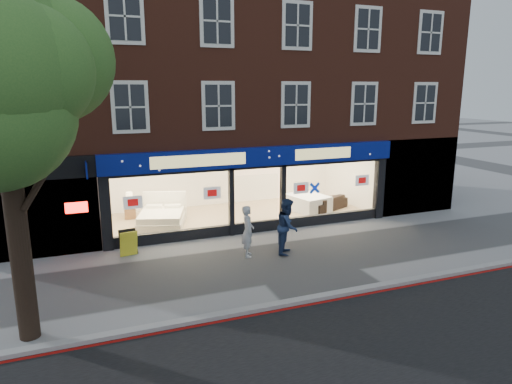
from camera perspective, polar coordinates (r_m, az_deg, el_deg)
ground at (r=15.01m, az=4.49°, el=-8.30°), size 120.00×120.00×0.00m
kerb_line at (r=12.52m, az=10.78°, el=-12.95°), size 60.00×0.10×0.01m
kerb_stone at (r=12.65m, az=10.30°, el=-12.37°), size 60.00×0.25×0.12m
showroom_floor at (r=19.61m, az=-2.14°, el=-3.00°), size 11.00×4.50×0.10m
building at (r=20.50m, az=-3.95°, el=16.37°), size 19.00×8.26×10.30m
display_bed at (r=18.34m, az=-11.68°, el=-3.16°), size 2.27×2.52×1.18m
bedside_table at (r=19.72m, az=-15.45°, el=-2.40°), size 0.50×0.50×0.55m
mattress_stack at (r=20.32m, az=6.48°, el=-1.36°), size 1.76×2.03×0.69m
sofa at (r=20.61m, az=8.83°, el=-1.32°), size 2.28×1.63×0.62m
a_board at (r=15.65m, az=-15.66°, el=-6.14°), size 0.62×0.45×0.88m
pedestrian_grey at (r=14.93m, az=-1.03°, el=-4.90°), size 0.56×0.71×1.71m
pedestrian_blue at (r=15.20m, az=3.97°, el=-4.29°), size 1.09×1.15×1.87m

